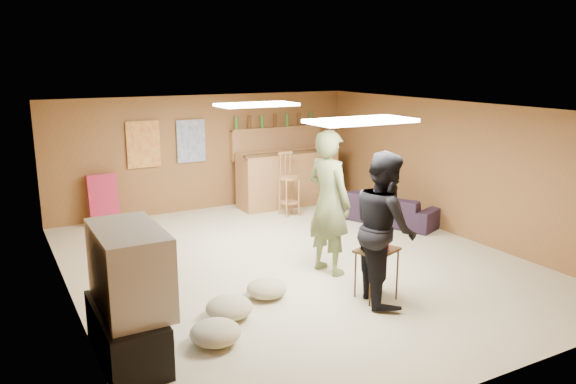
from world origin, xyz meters
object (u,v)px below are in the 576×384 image
bar_counter (288,178)px  person_olive (329,202)px  tv_body (130,269)px  sofa (388,208)px  person_black (384,228)px  tray_table (376,274)px

bar_counter → person_olive: 3.72m
tv_body → bar_counter: size_ratio=0.55×
tv_body → bar_counter: tv_body is taller
tv_body → sofa: tv_body is taller
tv_body → person_black: bearing=-2.4°
person_black → tray_table: size_ratio=2.88×
sofa → tray_table: 3.38m
sofa → tv_body: bearing=93.0°
person_black → tv_body: bearing=106.4°
person_olive → person_black: bearing=170.0°
bar_counter → tray_table: size_ratio=3.16×
tv_body → person_olive: (2.88, 0.98, 0.08)m
tv_body → tray_table: (2.90, -0.06, -0.58)m
person_olive → sofa: person_olive is taller
tv_body → person_black: size_ratio=0.60×
sofa → tray_table: (-2.22, -2.55, 0.05)m
tray_table → person_olive: bearing=91.2°
tv_body → person_olive: 3.05m
tv_body → person_olive: bearing=18.8°
person_olive → tray_table: (0.02, -1.04, -0.66)m
bar_counter → person_olive: person_olive is taller
tv_body → sofa: bearing=25.9°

